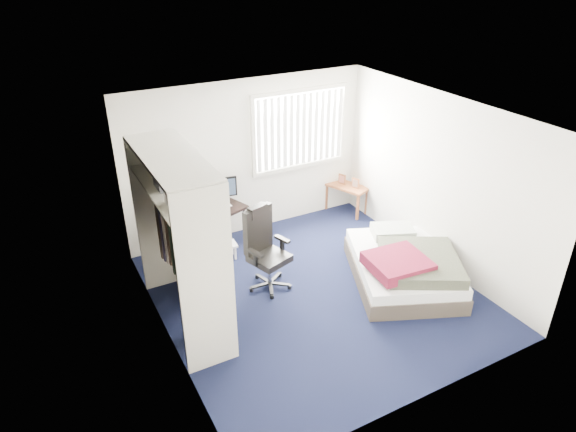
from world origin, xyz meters
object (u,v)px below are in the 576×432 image
(desk, at_px, (201,211))
(bed, at_px, (405,266))
(nightstand, at_px, (347,189))
(office_chair, at_px, (265,257))

(desk, height_order, bed, desk)
(nightstand, bearing_deg, office_chair, -149.29)
(nightstand, bearing_deg, desk, -178.03)
(office_chair, bearing_deg, desk, 110.41)
(desk, height_order, nightstand, desk)
(bed, bearing_deg, office_chair, 153.54)
(desk, relative_size, bed, 0.69)
(office_chair, distance_m, bed, 1.94)
(bed, bearing_deg, nightstand, 76.90)
(office_chair, height_order, nightstand, office_chair)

